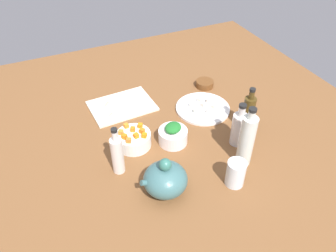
{
  "coord_description": "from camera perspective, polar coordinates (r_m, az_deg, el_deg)",
  "views": [
    {
      "loc": [
        44.81,
        98.43,
        97.92
      ],
      "look_at": [
        0.0,
        0.0,
        8.0
      ],
      "focal_mm": 35.43,
      "sensor_mm": 36.0,
      "label": 1
    }
  ],
  "objects": [
    {
      "name": "carrot_cube_6",
      "position": [
        1.34,
        -7.51,
        -1.81
      ],
      "size": [
        2.51,
        2.51,
        1.8
      ],
      "primitive_type": "cube",
      "rotation": [
        0.0,
        0.0,
        2.2
      ],
      "color": "orange",
      "rests_on": "bowl_carrots"
    },
    {
      "name": "dumpling_0",
      "position": [
        1.66,
        -6.45,
        5.46
      ],
      "size": [
        6.8,
        6.79,
        2.18
      ],
      "primitive_type": "pyramid",
      "rotation": [
        0.0,
        0.0,
        3.77
      ],
      "color": "beige",
      "rests_on": "cutting_board"
    },
    {
      "name": "bowl_small_side",
      "position": [
        1.75,
        6.32,
        7.23
      ],
      "size": [
        9.08,
        9.08,
        3.3
      ],
      "primitive_type": "cylinder",
      "color": "brown",
      "rests_on": "tabletop"
    },
    {
      "name": "drinking_glass_0",
      "position": [
        1.23,
        11.56,
        -7.96
      ],
      "size": [
        7.01,
        7.01,
        10.52
      ],
      "primitive_type": "cylinder",
      "color": "white",
      "rests_on": "tabletop"
    },
    {
      "name": "carrot_cube_2",
      "position": [
        1.32,
        -6.78,
        -2.47
      ],
      "size": [
        2.46,
        2.46,
        1.8
      ],
      "primitive_type": "cube",
      "rotation": [
        0.0,
        0.0,
        2.61
      ],
      "color": "orange",
      "rests_on": "bowl_carrots"
    },
    {
      "name": "tofu_cube_0",
      "position": [
        1.58,
        6.22,
        3.58
      ],
      "size": [
        2.32,
        2.32,
        2.2
      ],
      "primitive_type": "cube",
      "rotation": [
        0.0,
        0.0,
        1.63
      ],
      "color": "white",
      "rests_on": "plate_tofu"
    },
    {
      "name": "dumpling_1",
      "position": [
        1.54,
        -9.29,
        2.08
      ],
      "size": [
        7.18,
        6.85,
        2.3
      ],
      "primitive_type": "pyramid",
      "rotation": [
        0.0,
        0.0,
        0.46
      ],
      "color": "beige",
      "rests_on": "cutting_board"
    },
    {
      "name": "bowl_greens",
      "position": [
        1.38,
        0.94,
        -1.76
      ],
      "size": [
        12.15,
        12.15,
        6.39
      ],
      "primitive_type": "cylinder",
      "color": "white",
      "rests_on": "tabletop"
    },
    {
      "name": "bottle_0",
      "position": [
        1.38,
        12.1,
        -0.35
      ],
      "size": [
        6.17,
        6.17,
        19.78
      ],
      "color": "silver",
      "rests_on": "tabletop"
    },
    {
      "name": "dumpling_2",
      "position": [
        1.61,
        -9.95,
        3.81
      ],
      "size": [
        6.51,
        6.28,
        2.03
      ],
      "primitive_type": "pyramid",
      "rotation": [
        0.0,
        0.0,
        0.25
      ],
      "color": "beige",
      "rests_on": "cutting_board"
    },
    {
      "name": "teapot",
      "position": [
        1.18,
        -0.48,
        -9.11
      ],
      "size": [
        17.34,
        15.82,
        15.47
      ],
      "color": "#3D696B",
      "rests_on": "tabletop"
    },
    {
      "name": "tofu_cube_1",
      "position": [
        1.61,
        5.6,
        4.51
      ],
      "size": [
        2.78,
        2.78,
        2.2
      ],
      "primitive_type": "cube",
      "rotation": [
        0.0,
        0.0,
        0.32
      ],
      "color": "#F7E8CD",
      "rests_on": "plate_tofu"
    },
    {
      "name": "dumpling_4",
      "position": [
        1.57,
        -11.34,
        2.7
      ],
      "size": [
        6.03,
        5.66,
        2.37
      ],
      "primitive_type": "pyramid",
      "rotation": [
        0.0,
        0.0,
        5.94
      ],
      "color": "beige",
      "rests_on": "cutting_board"
    },
    {
      "name": "tofu_cube_3",
      "position": [
        1.55,
        7.16,
        2.56
      ],
      "size": [
        3.11,
        3.11,
        2.2
      ],
      "primitive_type": "cube",
      "rotation": [
        0.0,
        0.0,
        0.73
      ],
      "color": "white",
      "rests_on": "plate_tofu"
    },
    {
      "name": "bottle_1",
      "position": [
        1.28,
        13.38,
        -2.36
      ],
      "size": [
        5.86,
        5.86,
        26.26
      ],
      "color": "silver",
      "rests_on": "tabletop"
    },
    {
      "name": "carrot_cube_0",
      "position": [
        1.38,
        -4.8,
        0.07
      ],
      "size": [
        2.52,
        2.52,
        1.8
      ],
      "primitive_type": "cube",
      "rotation": [
        0.0,
        0.0,
        2.5
      ],
      "color": "orange",
      "rests_on": "bowl_carrots"
    },
    {
      "name": "carrot_cube_1",
      "position": [
        1.36,
        -4.48,
        -0.83
      ],
      "size": [
        2.53,
        2.53,
        1.8
      ],
      "primitive_type": "cube",
      "rotation": [
        0.0,
        0.0,
        2.26
      ],
      "color": "orange",
      "rests_on": "bowl_carrots"
    },
    {
      "name": "tofu_cube_2",
      "position": [
        1.61,
        7.05,
        4.3
      ],
      "size": [
        2.98,
        2.98,
        2.2
      ],
      "primitive_type": "cube",
      "rotation": [
        0.0,
        0.0,
        1.07
      ],
      "color": "#F0DFCA",
      "rests_on": "plate_tofu"
    },
    {
      "name": "bottle_2",
      "position": [
        1.24,
        -8.72,
        -4.85
      ],
      "size": [
        4.62,
        4.62,
        20.92
      ],
      "color": "silver",
      "rests_on": "tabletop"
    },
    {
      "name": "bowl_carrots",
      "position": [
        1.38,
        -5.93,
        -2.29
      ],
      "size": [
        14.31,
        14.31,
        6.08
      ],
      "primitive_type": "cylinder",
      "color": "white",
      "rests_on": "tabletop"
    },
    {
      "name": "carrot_cube_7",
      "position": [
        1.37,
        -6.07,
        -0.55
      ],
      "size": [
        2.41,
        2.41,
        1.8
      ],
      "primitive_type": "cube",
      "rotation": [
        0.0,
        0.0,
        1.12
      ],
      "color": "orange",
      "rests_on": "bowl_carrots"
    },
    {
      "name": "tofu_cube_4",
      "position": [
        1.54,
        4.88,
        2.71
      ],
      "size": [
        3.04,
        3.04,
        2.2
      ],
      "primitive_type": "cube",
      "rotation": [
        0.0,
        0.0,
        1.0
      ],
      "color": "#E8F2CE",
      "rests_on": "plate_tofu"
    },
    {
      "name": "cutting_board",
      "position": [
        1.61,
        -7.92,
        3.46
      ],
      "size": [
        30.68,
        23.37,
        1.0
      ],
      "primitive_type": "cube",
      "rotation": [
        0.0,
        0.0,
        0.05
      ],
      "color": "silver",
      "rests_on": "tabletop"
    },
    {
      "name": "carrot_cube_8",
      "position": [
        1.33,
        -4.1,
        -1.61
      ],
      "size": [
        2.53,
        2.53,
        1.8
      ],
      "primitive_type": "cube",
      "rotation": [
        0.0,
        0.0,
        0.88
      ],
      "color": "orange",
      "rests_on": "bowl_carrots"
    },
    {
      "name": "carrot_cube_4",
      "position": [
        1.36,
        -8.11,
        -1.07
      ],
      "size": [
        2.47,
        2.47,
        1.8
      ],
      "primitive_type": "cube",
      "rotation": [
        0.0,
        0.0,
        1.03
      ],
      "color": "orange",
      "rests_on": "bowl_carrots"
    },
    {
      "name": "carrot_cube_5",
      "position": [
        1.39,
        -7.22,
        0.04
      ],
      "size": [
        2.15,
        2.15,
        1.8
      ],
      "primitive_type": "cube",
      "rotation": [
        0.0,
        0.0,
        0.22
      ],
      "color": "orange",
      "rests_on": "bowl_carrots"
    },
    {
      "name": "tofu_cube_5",
      "position": [
        1.58,
        4.23,
        3.71
      ],
      "size": [
        3.09,
        3.09,
        2.2
      ],
      "primitive_type": "cube",
      "rotation": [
        0.0,
        0.0,
        2.25
      ],
      "color": "white",
      "rests_on": "plate_tofu"
    },
    {
      "name": "bottle_3",
      "position": [
        1.46,
        13.63,
        2.25
      ],
      "size": [
        5.01,
        5.01,
        20.92
      ],
      "color": "#483614",
      "rests_on": "tabletop"
    },
    {
      "name": "plate_tofu",
      "position": [
        1.59,
        5.99,
        3.04
      ],
      "size": [
        25.63,
        25.63,
        1.2
      ],
      "primitive_type": "cylinder",
      "color": "white",
      "rests_on": "tabletop"
    },
    {
      "name": "chopped_greens_mound",
      "position": [
        1.35,
        0.97,
        -0.26
      ],
      "size": [
        9.82,
        9.57,
        3.07
      ],
      "primitive_type": "ellipsoid",
      "rotation": [
        0.0,
        0.0,
        0.61
      ],
      "color": "#21702A",
      "rests_on": "bowl_greens"
    },
    {
      "name": "dumpling_3",
      "position": [
        1.6,
        -7.0,
        4.12
      ],
      "size": [
        5.21,
        5.3,
        2.78
      ],
      "primitive_type": "pyramid",
      "rotation": [
        0.0,
        0.0,
        4.51
      ],
      "color": "beige",
      "rests_on": "cutting_board"
    },
    {
      "name": "carrot_cube_3",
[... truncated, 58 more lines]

